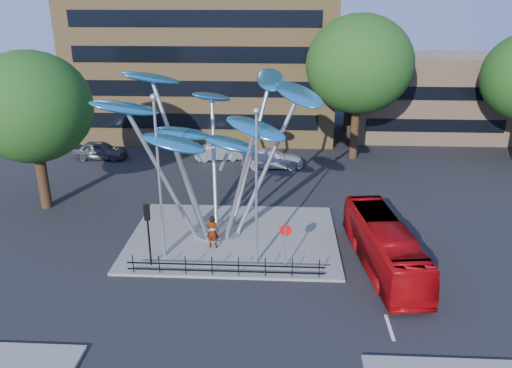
# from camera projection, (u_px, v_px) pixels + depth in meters

# --- Properties ---
(ground) EXTENTS (120.00, 120.00, 0.00)m
(ground) POSITION_uv_depth(u_px,v_px,m) (243.00, 297.00, 23.62)
(ground) COLOR black
(ground) RESTS_ON ground
(traffic_island) EXTENTS (12.00, 9.00, 0.15)m
(traffic_island) POSITION_uv_depth(u_px,v_px,m) (233.00, 237.00, 29.24)
(traffic_island) COLOR slate
(traffic_island) RESTS_ON ground
(low_building_near) EXTENTS (15.00, 8.00, 8.00)m
(low_building_near) POSITION_uv_depth(u_px,v_px,m) (426.00, 96.00, 49.43)
(low_building_near) COLOR tan
(low_building_near) RESTS_ON ground
(tree_right) EXTENTS (8.80, 8.80, 12.11)m
(tree_right) POSITION_uv_depth(u_px,v_px,m) (359.00, 65.00, 40.91)
(tree_right) COLOR black
(tree_right) RESTS_ON ground
(tree_left) EXTENTS (7.60, 7.60, 10.32)m
(tree_left) POSITION_uv_depth(u_px,v_px,m) (31.00, 107.00, 31.22)
(tree_left) COLOR black
(tree_left) RESTS_ON ground
(leaf_sculpture) EXTENTS (12.72, 9.54, 9.51)m
(leaf_sculpture) POSITION_uv_depth(u_px,v_px,m) (213.00, 121.00, 27.51)
(leaf_sculpture) COLOR #9EA0A5
(leaf_sculpture) RESTS_ON traffic_island
(street_lamp_left) EXTENTS (0.36, 0.36, 8.80)m
(street_lamp_left) POSITION_uv_depth(u_px,v_px,m) (158.00, 165.00, 25.20)
(street_lamp_left) COLOR #9EA0A5
(street_lamp_left) RESTS_ON traffic_island
(street_lamp_right) EXTENTS (0.36, 0.36, 8.30)m
(street_lamp_right) POSITION_uv_depth(u_px,v_px,m) (256.00, 175.00, 24.59)
(street_lamp_right) COLOR #9EA0A5
(street_lamp_right) RESTS_ON traffic_island
(traffic_light_island) EXTENTS (0.28, 0.18, 3.42)m
(traffic_light_island) POSITION_uv_depth(u_px,v_px,m) (148.00, 222.00, 25.27)
(traffic_light_island) COLOR black
(traffic_light_island) RESTS_ON traffic_island
(no_entry_sign_island) EXTENTS (0.60, 0.10, 2.45)m
(no_entry_sign_island) POSITION_uv_depth(u_px,v_px,m) (285.00, 239.00, 25.23)
(no_entry_sign_island) COLOR #9EA0A5
(no_entry_sign_island) RESTS_ON traffic_island
(pedestrian_railing_front) EXTENTS (10.00, 0.06, 1.00)m
(pedestrian_railing_front) POSITION_uv_depth(u_px,v_px,m) (225.00, 268.00, 25.06)
(pedestrian_railing_front) COLOR black
(pedestrian_railing_front) RESTS_ON traffic_island
(red_bus) EXTENTS (3.19, 9.27, 2.53)m
(red_bus) POSITION_uv_depth(u_px,v_px,m) (384.00, 245.00, 25.77)
(red_bus) COLOR #A7070C
(red_bus) RESTS_ON ground
(pedestrian) EXTENTS (0.71, 0.47, 1.91)m
(pedestrian) POSITION_uv_depth(u_px,v_px,m) (213.00, 232.00, 27.61)
(pedestrian) COLOR gray
(pedestrian) RESTS_ON traffic_island
(parked_car_left) EXTENTS (4.68, 2.07, 1.57)m
(parked_car_left) POSITION_uv_depth(u_px,v_px,m) (100.00, 150.00, 43.22)
(parked_car_left) COLOR #44484C
(parked_car_left) RESTS_ON ground
(parked_car_mid) EXTENTS (4.28, 2.09, 1.35)m
(parked_car_mid) POSITION_uv_depth(u_px,v_px,m) (219.00, 152.00, 43.02)
(parked_car_mid) COLOR #AEB2B6
(parked_car_mid) RESTS_ON ground
(parked_car_right) EXTENTS (5.16, 2.25, 1.48)m
(parked_car_right) POSITION_uv_depth(u_px,v_px,m) (272.00, 158.00, 41.22)
(parked_car_right) COLOR silver
(parked_car_right) RESTS_ON ground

